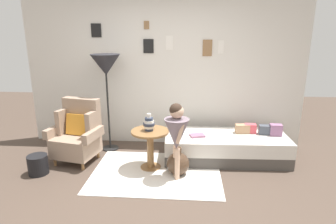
{
  "coord_description": "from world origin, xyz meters",
  "views": [
    {
      "loc": [
        0.45,
        -3.03,
        1.98
      ],
      "look_at": [
        0.15,
        0.95,
        0.85
      ],
      "focal_mm": 30.72,
      "sensor_mm": 36.0,
      "label": 1
    }
  ],
  "objects_px": {
    "vase_striped": "(149,124)",
    "demijohn_near": "(178,163)",
    "side_table": "(150,142)",
    "daybed": "(225,147)",
    "magazine_basket": "(38,165)",
    "armchair": "(78,134)",
    "floor_lamp": "(106,67)",
    "person_child": "(177,132)",
    "book_on_daybed": "(197,135)"
  },
  "relations": [
    {
      "from": "armchair",
      "to": "vase_striped",
      "type": "xyz_separation_m",
      "value": [
        1.15,
        -0.19,
        0.25
      ]
    },
    {
      "from": "vase_striped",
      "to": "magazine_basket",
      "type": "height_order",
      "value": "vase_striped"
    },
    {
      "from": "person_child",
      "to": "daybed",
      "type": "bearing_deg",
      "value": 42.4
    },
    {
      "from": "armchair",
      "to": "daybed",
      "type": "xyz_separation_m",
      "value": [
        2.31,
        0.21,
        -0.24
      ]
    },
    {
      "from": "armchair",
      "to": "floor_lamp",
      "type": "distance_m",
      "value": 1.14
    },
    {
      "from": "daybed",
      "to": "demijohn_near",
      "type": "xyz_separation_m",
      "value": [
        -0.73,
        -0.58,
        -0.03
      ]
    },
    {
      "from": "daybed",
      "to": "book_on_daybed",
      "type": "distance_m",
      "value": 0.51
    },
    {
      "from": "vase_striped",
      "to": "book_on_daybed",
      "type": "xyz_separation_m",
      "value": [
        0.71,
        0.32,
        -0.28
      ]
    },
    {
      "from": "demijohn_near",
      "to": "magazine_basket",
      "type": "relative_size",
      "value": 1.47
    },
    {
      "from": "daybed",
      "to": "vase_striped",
      "type": "relative_size",
      "value": 7.58
    },
    {
      "from": "armchair",
      "to": "magazine_basket",
      "type": "height_order",
      "value": "armchair"
    },
    {
      "from": "side_table",
      "to": "demijohn_near",
      "type": "distance_m",
      "value": 0.52
    },
    {
      "from": "side_table",
      "to": "vase_striped",
      "type": "relative_size",
      "value": 2.32
    },
    {
      "from": "person_child",
      "to": "armchair",
      "type": "bearing_deg",
      "value": 163.1
    },
    {
      "from": "side_table",
      "to": "person_child",
      "type": "height_order",
      "value": "person_child"
    },
    {
      "from": "armchair",
      "to": "daybed",
      "type": "bearing_deg",
      "value": 5.24
    },
    {
      "from": "daybed",
      "to": "demijohn_near",
      "type": "relative_size",
      "value": 4.68
    },
    {
      "from": "demijohn_near",
      "to": "side_table",
      "type": "bearing_deg",
      "value": 157.59
    },
    {
      "from": "armchair",
      "to": "vase_striped",
      "type": "relative_size",
      "value": 3.82
    },
    {
      "from": "vase_striped",
      "to": "demijohn_near",
      "type": "height_order",
      "value": "vase_striped"
    },
    {
      "from": "armchair",
      "to": "book_on_daybed",
      "type": "bearing_deg",
      "value": 3.83
    },
    {
      "from": "vase_striped",
      "to": "daybed",
      "type": "bearing_deg",
      "value": 19.12
    },
    {
      "from": "floor_lamp",
      "to": "daybed",
      "type": "bearing_deg",
      "value": -7.44
    },
    {
      "from": "armchair",
      "to": "demijohn_near",
      "type": "height_order",
      "value": "armchair"
    },
    {
      "from": "armchair",
      "to": "floor_lamp",
      "type": "relative_size",
      "value": 0.6
    },
    {
      "from": "side_table",
      "to": "person_child",
      "type": "relative_size",
      "value": 0.55
    },
    {
      "from": "vase_striped",
      "to": "demijohn_near",
      "type": "bearing_deg",
      "value": -22.51
    },
    {
      "from": "person_child",
      "to": "magazine_basket",
      "type": "distance_m",
      "value": 2.05
    },
    {
      "from": "armchair",
      "to": "side_table",
      "type": "bearing_deg",
      "value": -9.64
    },
    {
      "from": "armchair",
      "to": "book_on_daybed",
      "type": "distance_m",
      "value": 1.86
    },
    {
      "from": "armchair",
      "to": "person_child",
      "type": "distance_m",
      "value": 1.65
    },
    {
      "from": "side_table",
      "to": "vase_striped",
      "type": "height_order",
      "value": "vase_striped"
    },
    {
      "from": "side_table",
      "to": "book_on_daybed",
      "type": "xyz_separation_m",
      "value": [
        0.69,
        0.32,
        -0.0
      ]
    },
    {
      "from": "side_table",
      "to": "floor_lamp",
      "type": "bearing_deg",
      "value": 140.16
    },
    {
      "from": "book_on_daybed",
      "to": "demijohn_near",
      "type": "distance_m",
      "value": 0.62
    },
    {
      "from": "book_on_daybed",
      "to": "floor_lamp",
      "type": "bearing_deg",
      "value": 167.07
    },
    {
      "from": "daybed",
      "to": "person_child",
      "type": "xyz_separation_m",
      "value": [
        -0.75,
        -0.69,
        0.48
      ]
    },
    {
      "from": "daybed",
      "to": "person_child",
      "type": "height_order",
      "value": "person_child"
    },
    {
      "from": "armchair",
      "to": "book_on_daybed",
      "type": "relative_size",
      "value": 4.41
    },
    {
      "from": "side_table",
      "to": "armchair",
      "type": "bearing_deg",
      "value": 170.36
    },
    {
      "from": "daybed",
      "to": "book_on_daybed",
      "type": "height_order",
      "value": "book_on_daybed"
    },
    {
      "from": "daybed",
      "to": "floor_lamp",
      "type": "xyz_separation_m",
      "value": [
        -1.94,
        0.25,
        1.21
      ]
    },
    {
      "from": "book_on_daybed",
      "to": "person_child",
      "type": "bearing_deg",
      "value": -116.33
    },
    {
      "from": "armchair",
      "to": "magazine_basket",
      "type": "bearing_deg",
      "value": -129.74
    },
    {
      "from": "side_table",
      "to": "person_child",
      "type": "xyz_separation_m",
      "value": [
        0.4,
        -0.28,
        0.26
      ]
    },
    {
      "from": "floor_lamp",
      "to": "person_child",
      "type": "height_order",
      "value": "floor_lamp"
    },
    {
      "from": "floor_lamp",
      "to": "vase_striped",
      "type": "bearing_deg",
      "value": -40.06
    },
    {
      "from": "floor_lamp",
      "to": "magazine_basket",
      "type": "xyz_separation_m",
      "value": [
        -0.78,
        -0.97,
        -1.27
      ]
    },
    {
      "from": "person_child",
      "to": "magazine_basket",
      "type": "relative_size",
      "value": 3.84
    },
    {
      "from": "armchair",
      "to": "vase_striped",
      "type": "bearing_deg",
      "value": -9.43
    }
  ]
}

